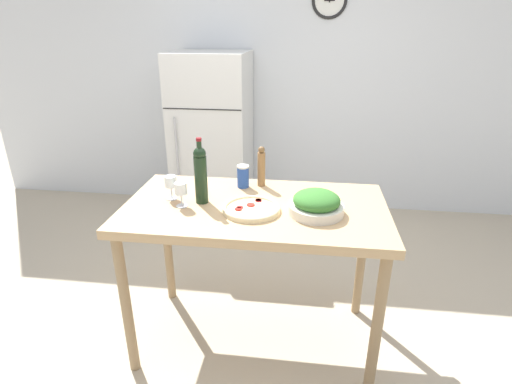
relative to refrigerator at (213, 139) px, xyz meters
name	(u,v)px	position (x,y,z in m)	size (l,w,h in m)	color
ground_plane	(255,337)	(0.64, -1.72, -0.80)	(14.00, 14.00, 0.00)	#BCAD93
wall_back	(283,82)	(0.64, 0.39, 0.50)	(6.40, 0.08, 2.60)	silver
refrigerator	(213,139)	(0.00, 0.00, 0.00)	(0.70, 0.71, 1.60)	silver
prep_counter	(255,221)	(0.64, -1.72, 0.01)	(1.42, 0.78, 0.92)	tan
wine_bottle	(201,174)	(0.35, -1.72, 0.28)	(0.07, 0.07, 0.36)	black
wine_glass_near	(181,190)	(0.25, -1.79, 0.21)	(0.07, 0.07, 0.14)	silver
wine_glass_far	(171,183)	(0.17, -1.70, 0.21)	(0.07, 0.07, 0.14)	silver
pepper_mill	(261,167)	(0.64, -1.43, 0.23)	(0.05, 0.05, 0.25)	olive
salad_bowl	(316,204)	(0.97, -1.79, 0.17)	(0.29, 0.29, 0.13)	silver
homemade_pizza	(251,209)	(0.63, -1.80, 0.13)	(0.30, 0.30, 0.03)	beige
salt_canister	(243,176)	(0.54, -1.47, 0.18)	(0.07, 0.07, 0.14)	#284CA3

